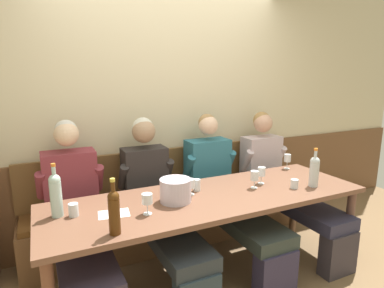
# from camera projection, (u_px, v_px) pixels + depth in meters

# --- Properties ---
(ground_plane) EXTENTS (6.80, 6.80, 0.02)m
(ground_plane) POSITION_uv_depth(u_px,v_px,m) (216.00, 287.00, 2.64)
(ground_plane) COLOR brown
(ground_plane) RESTS_ON ground
(room_wall_back) EXTENTS (6.80, 0.08, 2.80)m
(room_wall_back) POSITION_uv_depth(u_px,v_px,m) (165.00, 103.00, 3.30)
(room_wall_back) COLOR beige
(room_wall_back) RESTS_ON ground
(wood_wainscot_panel) EXTENTS (6.80, 0.03, 0.91)m
(wood_wainscot_panel) POSITION_uv_depth(u_px,v_px,m) (168.00, 192.00, 3.45)
(wood_wainscot_panel) COLOR brown
(wood_wainscot_panel) RESTS_ON ground
(wall_bench) EXTENTS (2.87, 0.42, 0.94)m
(wall_bench) POSITION_uv_depth(u_px,v_px,m) (176.00, 215.00, 3.30)
(wall_bench) COLOR brown
(wall_bench) RESTS_ON ground
(dining_table) EXTENTS (2.57, 0.82, 0.74)m
(dining_table) POSITION_uv_depth(u_px,v_px,m) (210.00, 204.00, 2.60)
(dining_table) COLOR brown
(dining_table) RESTS_ON ground
(person_right_seat) EXTENTS (0.53, 1.29, 1.32)m
(person_right_seat) POSITION_uv_depth(u_px,v_px,m) (76.00, 213.00, 2.51)
(person_right_seat) COLOR #292533
(person_right_seat) RESTS_ON ground
(person_left_seat) EXTENTS (0.51, 1.29, 1.30)m
(person_left_seat) POSITION_uv_depth(u_px,v_px,m) (157.00, 199.00, 2.78)
(person_left_seat) COLOR #27353D
(person_left_seat) RESTS_ON ground
(person_center_left_seat) EXTENTS (0.54, 1.29, 1.30)m
(person_center_left_seat) POSITION_uv_depth(u_px,v_px,m) (225.00, 189.00, 3.06)
(person_center_left_seat) COLOR #2A263E
(person_center_left_seat) RESTS_ON ground
(person_center_right_seat) EXTENTS (0.53, 1.28, 1.28)m
(person_center_right_seat) POSITION_uv_depth(u_px,v_px,m) (281.00, 180.00, 3.34)
(person_center_right_seat) COLOR #302B32
(person_center_right_seat) RESTS_ON ground
(ice_bucket) EXTENTS (0.24, 0.24, 0.18)m
(ice_bucket) POSITION_uv_depth(u_px,v_px,m) (175.00, 190.00, 2.45)
(ice_bucket) COLOR #BDB2C1
(ice_bucket) RESTS_ON dining_table
(wine_bottle_green_tall) EXTENTS (0.08, 0.08, 0.34)m
(wine_bottle_green_tall) POSITION_uv_depth(u_px,v_px,m) (314.00, 170.00, 2.77)
(wine_bottle_green_tall) COLOR #BAC1C1
(wine_bottle_green_tall) RESTS_ON dining_table
(wine_bottle_amber_mid) EXTENTS (0.07, 0.07, 0.35)m
(wine_bottle_amber_mid) POSITION_uv_depth(u_px,v_px,m) (114.00, 211.00, 1.93)
(wine_bottle_amber_mid) COLOR #47270B
(wine_bottle_amber_mid) RESTS_ON dining_table
(wine_bottle_clear_water) EXTENTS (0.08, 0.08, 0.37)m
(wine_bottle_clear_water) POSITION_uv_depth(u_px,v_px,m) (56.00, 194.00, 2.18)
(wine_bottle_clear_water) COLOR #AFCAC0
(wine_bottle_clear_water) RESTS_ON dining_table
(wine_glass_center_front) EXTENTS (0.07, 0.07, 0.15)m
(wine_glass_center_front) POSITION_uv_depth(u_px,v_px,m) (147.00, 199.00, 2.22)
(wine_glass_center_front) COLOR silver
(wine_glass_center_front) RESTS_ON dining_table
(wine_glass_center_rear) EXTENTS (0.08, 0.08, 0.13)m
(wine_glass_center_rear) POSITION_uv_depth(u_px,v_px,m) (190.00, 184.00, 2.59)
(wine_glass_center_rear) COLOR silver
(wine_glass_center_rear) RESTS_ON dining_table
(wine_glass_left_end) EXTENTS (0.07, 0.07, 0.15)m
(wine_glass_left_end) POSITION_uv_depth(u_px,v_px,m) (287.00, 159.00, 3.29)
(wine_glass_left_end) COLOR silver
(wine_glass_left_end) RESTS_ON dining_table
(wine_glass_by_bottle) EXTENTS (0.07, 0.07, 0.15)m
(wine_glass_by_bottle) POSITION_uv_depth(u_px,v_px,m) (261.00, 172.00, 2.84)
(wine_glass_by_bottle) COLOR silver
(wine_glass_by_bottle) RESTS_ON dining_table
(wine_glass_mid_left) EXTENTS (0.07, 0.07, 0.15)m
(wine_glass_mid_left) POSITION_uv_depth(u_px,v_px,m) (255.00, 177.00, 2.74)
(wine_glass_mid_left) COLOR silver
(wine_glass_mid_left) RESTS_ON dining_table
(water_tumbler_right) EXTENTS (0.07, 0.07, 0.09)m
(water_tumbler_right) POSITION_uv_depth(u_px,v_px,m) (73.00, 210.00, 2.20)
(water_tumbler_right) COLOR silver
(water_tumbler_right) RESTS_ON dining_table
(water_tumbler_left) EXTENTS (0.06, 0.06, 0.10)m
(water_tumbler_left) POSITION_uv_depth(u_px,v_px,m) (197.00, 185.00, 2.68)
(water_tumbler_left) COLOR silver
(water_tumbler_left) RESTS_ON dining_table
(water_tumbler_center) EXTENTS (0.06, 0.06, 0.08)m
(water_tumbler_center) POSITION_uv_depth(u_px,v_px,m) (294.00, 184.00, 2.74)
(water_tumbler_center) COLOR silver
(water_tumbler_center) RESTS_ON dining_table
(tasting_sheet_left_guest) EXTENTS (0.23, 0.18, 0.00)m
(tasting_sheet_left_guest) POSITION_uv_depth(u_px,v_px,m) (114.00, 214.00, 2.24)
(tasting_sheet_left_guest) COLOR white
(tasting_sheet_left_guest) RESTS_ON dining_table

